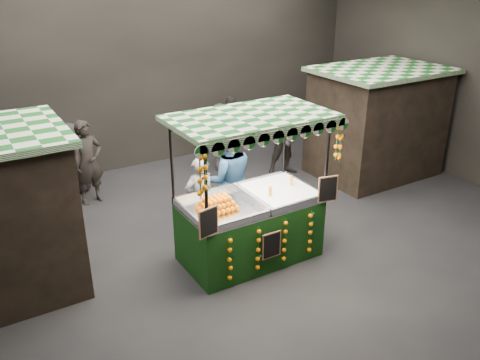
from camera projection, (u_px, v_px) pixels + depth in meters
ground at (256, 246)px, 9.16m from camera, size 12.00×12.00×0.00m
market_hall at (259, 61)px, 7.81m from camera, size 12.10×10.10×5.05m
neighbour_stall_right at (376, 122)px, 11.91m from camera, size 3.00×2.20×2.60m
juice_stall at (251, 217)px, 8.49m from camera, size 2.69×1.58×2.61m
vendor_grey at (200, 199)px, 9.12m from camera, size 0.60×0.40×1.64m
vendor_blue at (228, 179)px, 9.38m from camera, size 1.20×1.05×2.10m
shopper_0 at (88, 162)px, 10.53m from camera, size 0.75×0.57×1.84m
shopper_1 at (288, 137)px, 11.98m from camera, size 1.05×0.89×1.90m
shopper_2 at (231, 133)px, 12.34m from camera, size 1.12×1.08×1.87m
shopper_3 at (220, 137)px, 12.30m from camera, size 1.01×1.25×1.69m
shopper_4 at (74, 158)px, 11.05m from camera, size 0.82×0.55×1.62m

